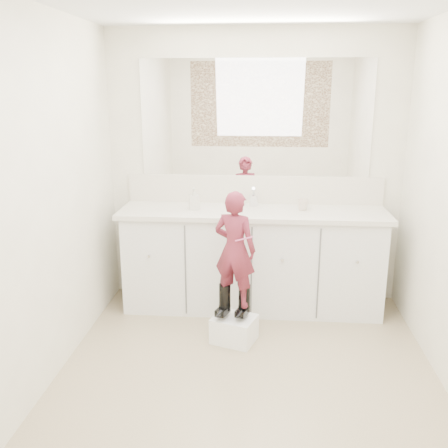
{
  "coord_description": "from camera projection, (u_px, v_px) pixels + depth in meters",
  "views": [
    {
      "loc": [
        0.09,
        -2.92,
        1.91
      ],
      "look_at": [
        -0.21,
        0.78,
        0.88
      ],
      "focal_mm": 40.0,
      "sensor_mm": 36.0,
      "label": 1
    }
  ],
  "objects": [
    {
      "name": "toddler",
      "position": [
        235.0,
        249.0,
        3.7
      ],
      "size": [
        0.38,
        0.31,
        0.89
      ],
      "primitive_type": "imported",
      "rotation": [
        0.0,
        0.0,
        2.8
      ],
      "color": "#AE354A",
      "rests_on": "step_stool"
    },
    {
      "name": "step_stool",
      "position": [
        234.0,
        329.0,
        3.85
      ],
      "size": [
        0.38,
        0.35,
        0.2
      ],
      "primitive_type": "cube",
      "rotation": [
        0.0,
        0.0,
        -0.34
      ],
      "color": "white",
      "rests_on": "floor"
    },
    {
      "name": "floor",
      "position": [
        246.0,
        383.0,
        3.32
      ],
      "size": [
        3.0,
        3.0,
        0.0
      ],
      "primitive_type": "plane",
      "color": "#8E795D",
      "rests_on": "ground"
    },
    {
      "name": "faucet",
      "position": [
        254.0,
        200.0,
        4.39
      ],
      "size": [
        0.08,
        0.08,
        0.1
      ],
      "primitive_type": "cylinder",
      "color": "silver",
      "rests_on": "countertop"
    },
    {
      "name": "boot_right",
      "position": [
        244.0,
        301.0,
        3.8
      ],
      "size": [
        0.15,
        0.2,
        0.26
      ],
      "primitive_type": null,
      "rotation": [
        0.0,
        0.0,
        -0.34
      ],
      "color": "black",
      "rests_on": "step_stool"
    },
    {
      "name": "dot_panel",
      "position": [
        233.0,
        180.0,
        1.45
      ],
      "size": [
        2.0,
        0.01,
        1.2
      ],
      "primitive_type": "cube",
      "color": "#472819",
      "rests_on": "wall_front"
    },
    {
      "name": "cup",
      "position": [
        303.0,
        205.0,
        4.24
      ],
      "size": [
        0.13,
        0.13,
        0.09
      ],
      "primitive_type": "imported",
      "rotation": [
        0.0,
        0.0,
        0.39
      ],
      "color": "beige",
      "rests_on": "countertop"
    },
    {
      "name": "countertop",
      "position": [
        253.0,
        213.0,
        4.25
      ],
      "size": [
        2.28,
        0.58,
        0.04
      ],
      "primitive_type": "cube",
      "color": "beige",
      "rests_on": "vanity_cabinet"
    },
    {
      "name": "wall_left",
      "position": [
        40.0,
        204.0,
        3.1
      ],
      "size": [
        0.0,
        3.0,
        3.0
      ],
      "primitive_type": "plane",
      "rotation": [
        1.57,
        0.0,
        1.57
      ],
      "color": "beige",
      "rests_on": "floor"
    },
    {
      "name": "boot_left",
      "position": [
        225.0,
        300.0,
        3.82
      ],
      "size": [
        0.15,
        0.2,
        0.26
      ],
      "primitive_type": null,
      "rotation": [
        0.0,
        0.0,
        -0.34
      ],
      "color": "black",
      "rests_on": "step_stool"
    },
    {
      "name": "soap_bottle",
      "position": [
        194.0,
        199.0,
        4.26
      ],
      "size": [
        0.1,
        0.1,
        0.18
      ],
      "primitive_type": "imported",
      "rotation": [
        0.0,
        0.0,
        0.22
      ],
      "color": "beige",
      "rests_on": "countertop"
    },
    {
      "name": "backsplash",
      "position": [
        254.0,
        189.0,
        4.48
      ],
      "size": [
        2.28,
        0.03,
        0.25
      ],
      "primitive_type": "cube",
      "color": "beige",
      "rests_on": "countertop"
    },
    {
      "name": "vanity_cabinet",
      "position": [
        252.0,
        261.0,
        4.39
      ],
      "size": [
        2.2,
        0.55,
        0.85
      ],
      "primitive_type": "cube",
      "color": "silver",
      "rests_on": "floor"
    },
    {
      "name": "wall_back",
      "position": [
        254.0,
        169.0,
        4.44
      ],
      "size": [
        2.6,
        0.0,
        2.6
      ],
      "primitive_type": "plane",
      "rotation": [
        1.57,
        0.0,
        0.0
      ],
      "color": "beige",
      "rests_on": "floor"
    },
    {
      "name": "mirror",
      "position": [
        255.0,
        118.0,
        4.31
      ],
      "size": [
        2.0,
        0.02,
        1.0
      ],
      "primitive_type": "cube",
      "color": "white",
      "rests_on": "wall_back"
    },
    {
      "name": "wall_front",
      "position": [
        232.0,
        322.0,
        1.56
      ],
      "size": [
        2.6,
        0.0,
        2.6
      ],
      "primitive_type": "plane",
      "rotation": [
        -1.57,
        0.0,
        0.0
      ],
      "color": "beige",
      "rests_on": "floor"
    },
    {
      "name": "toothbrush",
      "position": [
        244.0,
        239.0,
        3.59
      ],
      "size": [
        0.13,
        0.06,
        0.06
      ],
      "primitive_type": "cylinder",
      "rotation": [
        0.0,
        1.22,
        -0.34
      ],
      "color": "#CB4F86",
      "rests_on": "toddler"
    }
  ]
}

